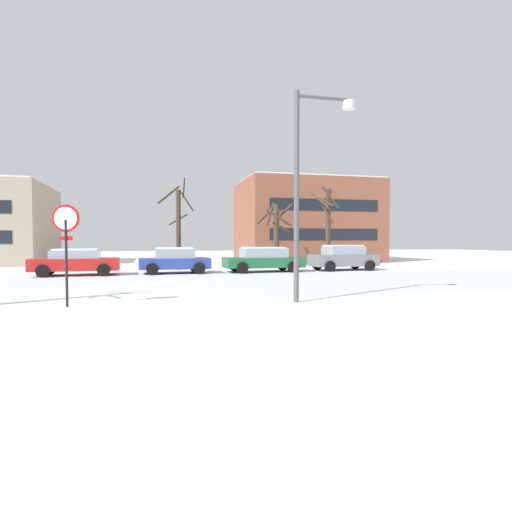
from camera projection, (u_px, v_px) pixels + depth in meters
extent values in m
plane|color=white|center=(106.00, 300.00, 13.52)|extent=(120.00, 120.00, 0.00)
cube|color=silver|center=(116.00, 286.00, 17.37)|extent=(80.00, 9.95, 0.00)
cylinder|color=black|center=(66.00, 264.00, 11.94)|extent=(0.07, 0.09, 2.41)
cylinder|color=red|center=(66.00, 218.00, 11.90)|extent=(0.75, 0.18, 0.76)
cylinder|color=white|center=(66.00, 218.00, 11.89)|extent=(0.61, 0.15, 0.62)
cube|color=red|center=(66.00, 238.00, 11.92)|extent=(0.36, 0.10, 0.12)
cylinder|color=white|center=(66.00, 216.00, 11.91)|extent=(0.41, 0.11, 0.42)
cylinder|color=#4C4F54|center=(297.00, 197.00, 12.84)|extent=(0.16, 0.16, 6.25)
cylinder|color=#4C4F54|center=(323.00, 98.00, 12.93)|extent=(1.66, 0.10, 0.10)
cylinder|color=silver|center=(349.00, 105.00, 13.14)|extent=(0.36, 0.36, 0.25)
cube|color=red|center=(76.00, 264.00, 22.67)|extent=(4.43, 2.00, 0.63)
cube|color=#8C99A8|center=(76.00, 254.00, 22.65)|extent=(2.46, 1.78, 0.43)
cube|color=white|center=(76.00, 249.00, 22.64)|extent=(2.24, 1.65, 0.06)
cylinder|color=black|center=(106.00, 268.00, 23.98)|extent=(0.65, 0.24, 0.64)
cylinder|color=black|center=(103.00, 270.00, 22.16)|extent=(0.65, 0.24, 0.64)
cylinder|color=black|center=(50.00, 269.00, 23.19)|extent=(0.65, 0.24, 0.64)
cylinder|color=black|center=(43.00, 271.00, 21.38)|extent=(0.65, 0.24, 0.64)
cube|color=#283D93|center=(174.00, 263.00, 24.09)|extent=(3.89, 1.98, 0.58)
cube|color=#8C99A8|center=(174.00, 253.00, 24.07)|extent=(2.17, 1.78, 0.52)
cube|color=white|center=(174.00, 248.00, 24.06)|extent=(1.97, 1.64, 0.06)
cylinder|color=black|center=(194.00, 266.00, 25.36)|extent=(0.65, 0.24, 0.64)
cylinder|color=black|center=(199.00, 268.00, 23.54)|extent=(0.65, 0.24, 0.64)
cylinder|color=black|center=(151.00, 267.00, 24.67)|extent=(0.65, 0.24, 0.64)
cylinder|color=black|center=(152.00, 269.00, 22.85)|extent=(0.65, 0.24, 0.64)
cube|color=#1E6038|center=(264.00, 262.00, 25.17)|extent=(4.65, 1.95, 0.58)
cube|color=#8C99A8|center=(264.00, 253.00, 25.15)|extent=(2.58, 1.74, 0.53)
cube|color=white|center=(264.00, 248.00, 25.14)|extent=(2.35, 1.60, 0.06)
cylinder|color=black|center=(282.00, 265.00, 26.47)|extent=(0.65, 0.24, 0.64)
cylinder|color=black|center=(293.00, 267.00, 24.71)|extent=(0.65, 0.24, 0.64)
cylinder|color=black|center=(235.00, 266.00, 25.65)|extent=(0.65, 0.24, 0.64)
cylinder|color=black|center=(243.00, 268.00, 23.89)|extent=(0.65, 0.24, 0.64)
cube|color=slate|center=(343.00, 260.00, 26.54)|extent=(4.09, 1.89, 0.70)
cube|color=#8C99A8|center=(343.00, 250.00, 26.52)|extent=(2.27, 1.69, 0.51)
cube|color=white|center=(343.00, 246.00, 26.51)|extent=(2.07, 1.56, 0.06)
cylinder|color=black|center=(355.00, 264.00, 27.77)|extent=(0.65, 0.24, 0.64)
cylinder|color=black|center=(370.00, 266.00, 26.05)|extent=(0.65, 0.24, 0.64)
cylinder|color=black|center=(317.00, 265.00, 27.05)|extent=(0.65, 0.24, 0.64)
cylinder|color=black|center=(330.00, 266.00, 25.33)|extent=(0.65, 0.24, 0.64)
cylinder|color=#423326|center=(178.00, 230.00, 26.98)|extent=(0.31, 0.31, 4.98)
cylinder|color=#423326|center=(184.00, 188.00, 26.99)|extent=(0.14, 0.80, 1.18)
cylinder|color=#423326|center=(169.00, 195.00, 27.41)|extent=(1.47, 1.25, 1.29)
cylinder|color=#423326|center=(186.00, 200.00, 26.59)|extent=(1.00, 1.00, 1.24)
cylinder|color=#423326|center=(178.00, 219.00, 27.52)|extent=(1.20, 0.19, 0.76)
cylinder|color=#423326|center=(276.00, 236.00, 29.86)|extent=(0.39, 0.39, 4.30)
cylinder|color=#423326|center=(266.00, 215.00, 30.38)|extent=(1.61, 1.27, 1.33)
cylinder|color=#423326|center=(282.00, 214.00, 30.42)|extent=(1.19, 1.34, 1.38)
cylinder|color=#423326|center=(281.00, 227.00, 29.28)|extent=(1.31, 0.43, 0.79)
cylinder|color=#423326|center=(279.00, 218.00, 28.95)|extent=(1.83, 0.36, 1.20)
cylinder|color=#423326|center=(270.00, 214.00, 30.05)|extent=(0.88, 0.88, 1.63)
cylinder|color=#423326|center=(328.00, 228.00, 30.43)|extent=(0.36, 0.36, 5.43)
cylinder|color=#423326|center=(328.00, 214.00, 30.02)|extent=(0.85, 0.55, 1.37)
cylinder|color=#423326|center=(326.00, 202.00, 29.91)|extent=(0.93, 0.78, 0.66)
cylinder|color=#423326|center=(319.00, 199.00, 29.82)|extent=(0.82, 1.81, 1.26)
cylinder|color=#423326|center=(327.00, 197.00, 30.75)|extent=(0.89, 0.28, 0.93)
cylinder|color=#423326|center=(330.00, 197.00, 29.79)|extent=(1.25, 0.32, 1.52)
cube|color=brown|center=(306.00, 222.00, 37.86)|extent=(11.26, 8.39, 6.89)
cube|color=white|center=(306.00, 182.00, 37.73)|extent=(11.04, 8.22, 0.10)
cube|color=black|center=(325.00, 234.00, 33.82)|extent=(9.01, 0.04, 0.90)
cube|color=black|center=(325.00, 205.00, 33.73)|extent=(9.01, 0.04, 0.90)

